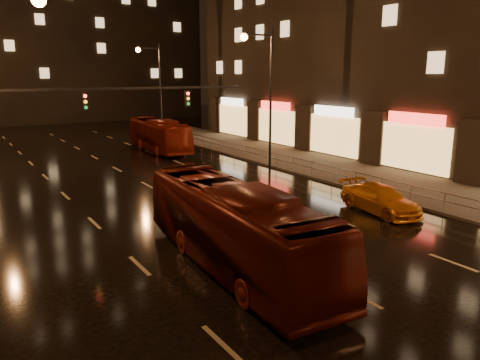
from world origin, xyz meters
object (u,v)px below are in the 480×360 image
(bus_curb, at_px, (159,135))
(taxi_far, at_px, (380,199))
(taxi_near, at_px, (260,224))
(bus_red, at_px, (234,227))

(bus_curb, bearing_deg, taxi_far, -82.79)
(taxi_near, bearing_deg, taxi_far, 1.18)
(taxi_far, bearing_deg, bus_curb, 100.17)
(bus_curb, bearing_deg, taxi_near, -99.89)
(taxi_near, bearing_deg, bus_red, -139.11)
(bus_curb, distance_m, taxi_far, 24.34)
(bus_red, xyz_separation_m, bus_curb, (8.09, 26.20, -0.09))
(bus_curb, xyz_separation_m, taxi_near, (-5.50, -24.13, -0.82))
(bus_curb, xyz_separation_m, taxi_far, (1.81, -24.26, -0.75))
(taxi_far, bearing_deg, taxi_near, -175.16)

